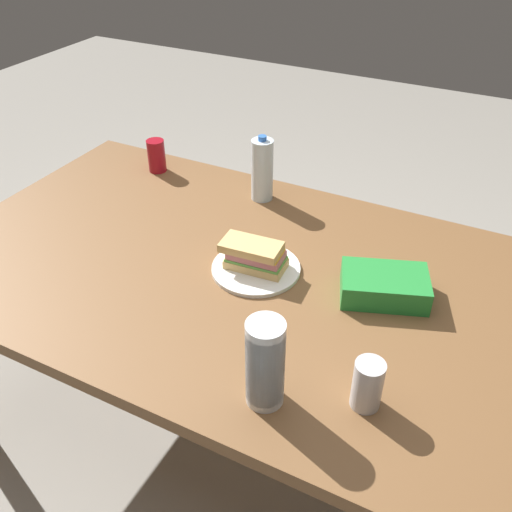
% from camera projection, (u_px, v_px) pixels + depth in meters
% --- Properties ---
extents(ground_plane, '(8.00, 8.00, 0.00)m').
position_uv_depth(ground_plane, '(232.00, 422.00, 2.06)').
color(ground_plane, gray).
extents(dining_table, '(1.74, 1.08, 0.73)m').
position_uv_depth(dining_table, '(226.00, 284.00, 1.68)').
color(dining_table, brown).
rests_on(dining_table, ground_plane).
extents(paper_plate, '(0.26, 0.26, 0.01)m').
position_uv_depth(paper_plate, '(256.00, 268.00, 1.61)').
color(paper_plate, white).
rests_on(paper_plate, dining_table).
extents(sandwich, '(0.19, 0.11, 0.08)m').
position_uv_depth(sandwich, '(255.00, 255.00, 1.59)').
color(sandwich, '#DBB26B').
rests_on(sandwich, paper_plate).
extents(soda_can_red, '(0.07, 0.07, 0.12)m').
position_uv_depth(soda_can_red, '(156.00, 156.00, 2.09)').
color(soda_can_red, maroon).
rests_on(soda_can_red, dining_table).
extents(chip_bag, '(0.27, 0.22, 0.07)m').
position_uv_depth(chip_bag, '(384.00, 286.00, 1.50)').
color(chip_bag, '#268C38').
rests_on(chip_bag, dining_table).
extents(water_bottle_tall, '(0.07, 0.07, 0.23)m').
position_uv_depth(water_bottle_tall, '(262.00, 170.00, 1.89)').
color(water_bottle_tall, silver).
rests_on(water_bottle_tall, dining_table).
extents(plastic_cup_stack, '(0.08, 0.08, 0.22)m').
position_uv_depth(plastic_cup_stack, '(265.00, 364.00, 1.17)').
color(plastic_cup_stack, silver).
rests_on(plastic_cup_stack, dining_table).
extents(soda_can_silver, '(0.07, 0.07, 0.12)m').
position_uv_depth(soda_can_silver, '(367.00, 385.00, 1.19)').
color(soda_can_silver, silver).
rests_on(soda_can_silver, dining_table).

